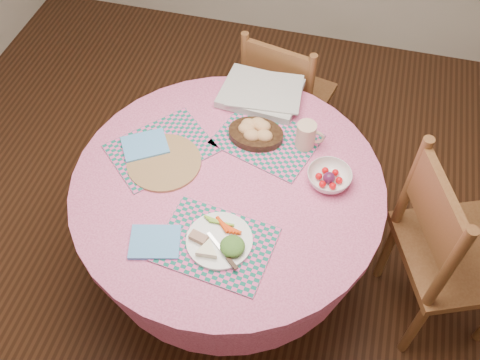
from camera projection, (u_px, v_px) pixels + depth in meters
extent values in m
plane|color=#331C0F|center=(230.00, 273.00, 2.69)|extent=(4.00, 4.00, 0.00)
cylinder|color=pink|center=(228.00, 185.00, 2.11)|extent=(1.24, 1.24, 0.04)
cone|color=pink|center=(229.00, 210.00, 2.25)|extent=(1.24, 1.24, 0.30)
cylinder|color=black|center=(230.00, 250.00, 2.52)|extent=(0.14, 0.14, 0.44)
cylinder|color=black|center=(230.00, 270.00, 2.67)|extent=(0.56, 0.56, 0.06)
cube|color=brown|center=(457.00, 254.00, 2.21)|extent=(0.59, 0.60, 0.04)
cylinder|color=brown|center=(461.00, 240.00, 2.53)|extent=(0.06, 0.06, 0.48)
cylinder|color=brown|center=(415.00, 327.00, 2.27)|extent=(0.06, 0.06, 0.48)
cylinder|color=brown|center=(388.00, 249.00, 2.50)|extent=(0.06, 0.06, 0.48)
cylinder|color=brown|center=(447.00, 271.00, 1.86)|extent=(0.06, 0.06, 0.53)
cylinder|color=brown|center=(410.00, 184.00, 2.10)|extent=(0.06, 0.06, 0.53)
cube|color=brown|center=(436.00, 209.00, 1.90)|extent=(0.18, 0.37, 0.26)
cube|color=brown|center=(288.00, 97.00, 2.86)|extent=(0.49, 0.48, 0.04)
cylinder|color=brown|center=(323.00, 116.00, 3.07)|extent=(0.05, 0.05, 0.42)
cylinder|color=brown|center=(270.00, 97.00, 3.16)|extent=(0.05, 0.05, 0.42)
cylinder|color=brown|center=(301.00, 154.00, 2.89)|extent=(0.05, 0.05, 0.42)
cylinder|color=brown|center=(246.00, 133.00, 2.99)|extent=(0.05, 0.05, 0.42)
cylinder|color=brown|center=(308.00, 95.00, 2.53)|extent=(0.05, 0.05, 0.47)
cylinder|color=brown|center=(245.00, 73.00, 2.62)|extent=(0.05, 0.05, 0.47)
cube|color=brown|center=(277.00, 69.00, 2.50)|extent=(0.34, 0.10, 0.23)
cube|color=#126756|center=(216.00, 244.00, 1.92)|extent=(0.43, 0.35, 0.01)
cube|color=#126756|center=(161.00, 148.00, 2.20)|extent=(0.49, 0.50, 0.01)
cube|color=#126756|center=(267.00, 140.00, 2.23)|extent=(0.47, 0.41, 0.01)
cylinder|color=olive|center=(164.00, 162.00, 2.15)|extent=(0.30, 0.30, 0.01)
cube|color=#579CE0|center=(155.00, 242.00, 1.92)|extent=(0.21, 0.18, 0.01)
cube|color=#579CE0|center=(145.00, 145.00, 2.20)|extent=(0.23, 0.21, 0.01)
cylinder|color=white|center=(219.00, 240.00, 1.92)|extent=(0.24, 0.24, 0.01)
ellipsoid|color=#25591E|center=(235.00, 243.00, 1.88)|extent=(0.11, 0.11, 0.04)
cylinder|color=#FFF7CC|center=(211.00, 252.00, 1.87)|extent=(0.10, 0.10, 0.02)
cube|color=#926754|center=(199.00, 242.00, 1.89)|extent=(0.07, 0.05, 0.02)
cube|color=silver|center=(222.00, 247.00, 1.89)|extent=(0.12, 0.10, 0.00)
cylinder|color=black|center=(256.00, 134.00, 2.22)|extent=(0.23, 0.23, 0.03)
ellipsoid|color=tan|center=(247.00, 127.00, 2.20)|extent=(0.07, 0.06, 0.05)
ellipsoid|color=tan|center=(262.00, 124.00, 2.21)|extent=(0.07, 0.06, 0.05)
ellipsoid|color=tan|center=(264.00, 134.00, 2.17)|extent=(0.07, 0.06, 0.05)
ellipsoid|color=tan|center=(252.00, 133.00, 2.18)|extent=(0.07, 0.06, 0.05)
ellipsoid|color=tan|center=(258.00, 122.00, 2.21)|extent=(0.07, 0.06, 0.05)
ellipsoid|color=tan|center=(249.00, 123.00, 2.21)|extent=(0.07, 0.06, 0.05)
cylinder|color=beige|center=(306.00, 135.00, 2.16)|extent=(0.08, 0.08, 0.12)
torus|color=beige|center=(316.00, 137.00, 2.15)|extent=(0.07, 0.01, 0.07)
imported|color=white|center=(329.00, 178.00, 2.08)|extent=(0.19, 0.19, 0.05)
sphere|color=red|center=(339.00, 180.00, 2.07)|extent=(0.03, 0.03, 0.03)
sphere|color=red|center=(335.00, 173.00, 2.10)|extent=(0.03, 0.03, 0.03)
sphere|color=red|center=(325.00, 171.00, 2.10)|extent=(0.03, 0.03, 0.03)
sphere|color=red|center=(319.00, 176.00, 2.08)|extent=(0.03, 0.03, 0.03)
sphere|color=red|center=(322.00, 184.00, 2.06)|extent=(0.03, 0.03, 0.03)
sphere|color=red|center=(333.00, 186.00, 2.05)|extent=(0.03, 0.03, 0.03)
sphere|color=#4E163B|center=(329.00, 178.00, 2.08)|extent=(0.05, 0.05, 0.05)
cube|color=silver|center=(261.00, 93.00, 2.37)|extent=(0.36, 0.29, 0.03)
cube|color=silver|center=(265.00, 90.00, 2.35)|extent=(0.34, 0.28, 0.01)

